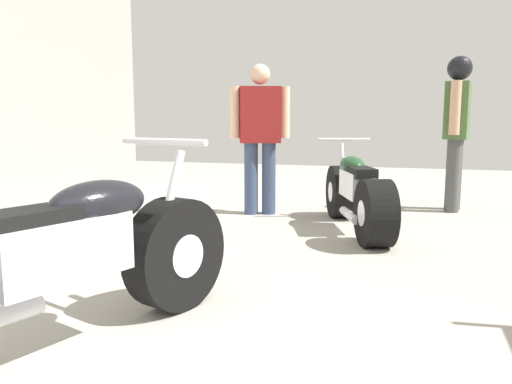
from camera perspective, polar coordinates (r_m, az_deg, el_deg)
The scene contains 5 objects.
ground_plane at distance 3.68m, azimuth -0.49°, elevation -8.12°, with size 16.74×16.74×0.00m, color #A8A399.
motorcycle_maroon_cruiser at distance 2.29m, azimuth -22.68°, elevation -8.38°, with size 0.87×1.98×0.94m.
motorcycle_black_naked at distance 4.74m, azimuth 11.63°, elevation -0.29°, with size 0.89×1.82×0.87m.
mechanic_in_blue at distance 5.50m, azimuth 0.47°, elevation 7.15°, with size 0.66×0.39×1.66m.
mechanic_with_helmet at distance 6.15m, azimuth 22.26°, elevation 7.80°, with size 0.32×0.70×1.77m.
Camera 1 is at (1.10, 0.13, 1.02)m, focal length 34.50 mm.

